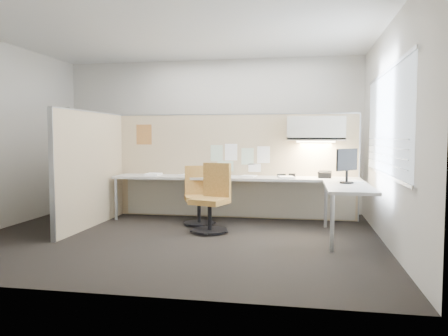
% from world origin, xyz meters
% --- Properties ---
extents(floor, '(5.50, 4.50, 0.01)m').
position_xyz_m(floor, '(0.00, 0.00, -0.01)').
color(floor, black).
rests_on(floor, ground).
extents(ceiling, '(5.50, 4.50, 0.01)m').
position_xyz_m(ceiling, '(0.00, 0.00, 2.80)').
color(ceiling, white).
rests_on(ceiling, wall_back).
extents(wall_back, '(5.50, 0.02, 2.80)m').
position_xyz_m(wall_back, '(0.00, 2.25, 1.40)').
color(wall_back, beige).
rests_on(wall_back, ground).
extents(wall_front, '(5.50, 0.02, 2.80)m').
position_xyz_m(wall_front, '(0.00, -2.25, 1.40)').
color(wall_front, beige).
rests_on(wall_front, ground).
extents(wall_right, '(0.02, 4.50, 2.80)m').
position_xyz_m(wall_right, '(2.75, 0.00, 1.40)').
color(wall_right, beige).
rests_on(wall_right, ground).
extents(window_pane, '(0.01, 2.80, 1.30)m').
position_xyz_m(window_pane, '(2.73, 0.00, 1.55)').
color(window_pane, '#A9B8C4').
rests_on(window_pane, wall_right).
extents(partition_back, '(4.10, 0.06, 1.75)m').
position_xyz_m(partition_back, '(0.55, 1.60, 0.88)').
color(partition_back, tan).
rests_on(partition_back, floor).
extents(partition_left, '(0.06, 2.20, 1.75)m').
position_xyz_m(partition_left, '(-1.50, 0.50, 0.88)').
color(partition_left, tan).
rests_on(partition_left, floor).
extents(desk, '(4.00, 2.07, 0.73)m').
position_xyz_m(desk, '(0.93, 1.13, 0.60)').
color(desk, beige).
rests_on(desk, floor).
extents(overhead_bin, '(0.90, 0.36, 0.38)m').
position_xyz_m(overhead_bin, '(1.90, 1.39, 1.51)').
color(overhead_bin, beige).
rests_on(overhead_bin, partition_back).
extents(task_light_strip, '(0.60, 0.06, 0.02)m').
position_xyz_m(task_light_strip, '(1.90, 1.39, 1.30)').
color(task_light_strip, '#FFEABF').
rests_on(task_light_strip, overhead_bin).
extents(pinned_papers, '(1.01, 0.00, 0.47)m').
position_xyz_m(pinned_papers, '(0.63, 1.57, 1.03)').
color(pinned_papers, '#8CBF8C').
rests_on(pinned_papers, partition_back).
extents(poster, '(0.28, 0.00, 0.35)m').
position_xyz_m(poster, '(-1.05, 1.57, 1.42)').
color(poster, orange).
rests_on(poster, partition_back).
extents(chair_left, '(0.54, 0.56, 0.90)m').
position_xyz_m(chair_left, '(0.08, 0.91, 0.42)').
color(chair_left, black).
rests_on(chair_left, floor).
extents(chair_right, '(0.58, 0.59, 0.98)m').
position_xyz_m(chair_right, '(0.41, 0.40, 0.46)').
color(chair_right, black).
rests_on(chair_right, floor).
extents(monitor, '(0.32, 0.36, 0.48)m').
position_xyz_m(monitor, '(2.30, 0.49, 1.01)').
color(monitor, black).
rests_on(monitor, desk).
extents(phone, '(0.23, 0.22, 0.12)m').
position_xyz_m(phone, '(2.04, 1.30, 0.78)').
color(phone, black).
rests_on(phone, desk).
extents(stapler, '(0.14, 0.10, 0.05)m').
position_xyz_m(stapler, '(1.36, 1.35, 0.76)').
color(stapler, black).
rests_on(stapler, desk).
extents(tape_dispenser, '(0.11, 0.08, 0.06)m').
position_xyz_m(tape_dispenser, '(1.53, 1.34, 0.76)').
color(tape_dispenser, black).
rests_on(tape_dispenser, desk).
extents(coat_hook, '(0.18, 0.48, 1.44)m').
position_xyz_m(coat_hook, '(-1.58, -0.24, 1.41)').
color(coat_hook, silver).
rests_on(coat_hook, partition_left).
extents(paper_stack_0, '(0.23, 0.30, 0.03)m').
position_xyz_m(paper_stack_0, '(-0.79, 1.29, 0.75)').
color(paper_stack_0, white).
rests_on(paper_stack_0, desk).
extents(paper_stack_1, '(0.27, 0.33, 0.02)m').
position_xyz_m(paper_stack_1, '(-0.19, 1.32, 0.74)').
color(paper_stack_1, white).
rests_on(paper_stack_1, desk).
extents(paper_stack_2, '(0.26, 0.32, 0.04)m').
position_xyz_m(paper_stack_2, '(0.43, 1.22, 0.75)').
color(paper_stack_2, white).
rests_on(paper_stack_2, desk).
extents(paper_stack_3, '(0.27, 0.33, 0.02)m').
position_xyz_m(paper_stack_3, '(0.83, 1.33, 0.74)').
color(paper_stack_3, white).
rests_on(paper_stack_3, desk).
extents(paper_stack_4, '(0.29, 0.34, 0.03)m').
position_xyz_m(paper_stack_4, '(1.45, 1.17, 0.74)').
color(paper_stack_4, white).
rests_on(paper_stack_4, desk).
extents(paper_stack_5, '(0.30, 0.35, 0.02)m').
position_xyz_m(paper_stack_5, '(2.40, 0.71, 0.74)').
color(paper_stack_5, white).
rests_on(paper_stack_5, desk).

